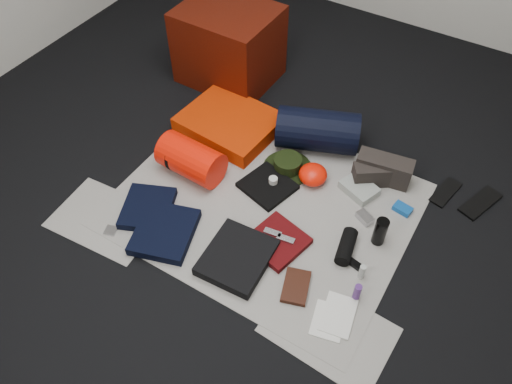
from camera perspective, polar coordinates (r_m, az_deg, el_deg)
The scene contains 37 objects.
floor at distance 2.86m, azimuth 0.96°, elevation -1.54°, with size 4.50×4.50×0.02m, color black.
newspaper_mat at distance 2.85m, azimuth 0.96°, elevation -1.37°, with size 1.60×1.30×0.01m, color #B9B5AB.
newspaper_sheet_front_left at distance 2.90m, azimuth -16.76°, elevation -2.98°, with size 0.58×0.40×0.00m, color #B9B5AB.
newspaper_sheet_front_right at distance 2.46m, azimuth 8.34°, elevation -15.32°, with size 0.58×0.40×0.00m, color #B9B5AB.
red_cabinet at distance 3.58m, azimuth -3.12°, elevation 16.42°, with size 0.63×0.52×0.52m, color #4D1005.
sleeping_pad at distance 3.24m, azimuth -3.03°, elevation 7.88°, with size 0.58×0.47×0.11m, color red.
stuff_sack at distance 2.95m, azimuth -7.42°, elevation 3.73°, with size 0.22×0.22×0.38m, color #FD1704.
sack_strap_left at distance 3.00m, azimuth -8.96°, elevation 4.39°, with size 0.22×0.22×0.03m, color black.
sack_strap_right at distance 2.90m, azimuth -5.82°, elevation 2.97°, with size 0.22×0.22×0.03m, color black.
navy_duffel at distance 3.10m, azimuth 7.05°, elevation 7.00°, with size 0.26×0.26×0.50m, color black.
boonie_brim at distance 3.03m, azimuth 3.61°, elevation 2.74°, with size 0.30×0.30×0.01m, color black.
boonie_crown at distance 3.00m, azimuth 3.65°, elevation 3.28°, with size 0.17×0.17×0.07m, color black.
hiking_boot_left at distance 2.98m, azimuth 13.58°, elevation 1.98°, with size 0.27×0.10×0.14m, color #2D2723.
hiking_boot_right at distance 3.01m, azimuth 14.40°, elevation 2.57°, with size 0.32×0.12×0.16m, color #2D2723.
flip_flop_left at distance 3.10m, azimuth 20.82°, elevation -0.03°, with size 0.09×0.24×0.01m, color black.
flip_flop_right at distance 3.12m, azimuth 24.26°, elevation -1.13°, with size 0.10×0.28×0.02m, color black.
trousers_navy_a at distance 2.86m, azimuth -12.27°, elevation -1.80°, with size 0.27×0.30×0.05m, color black.
trousers_navy_b at distance 2.73m, azimuth -10.39°, elevation -4.50°, with size 0.30×0.35×0.05m, color black.
trousers_charcoal at distance 2.60m, azimuth -2.17°, elevation -7.48°, with size 0.32×0.37×0.06m, color black.
black_tshirt at distance 2.91m, azimuth 1.32°, elevation 0.71°, with size 0.28×0.26×0.03m, color black.
red_shirt at distance 2.67m, azimuth 2.44°, elevation -5.64°, with size 0.27×0.27×0.04m, color #4D080A.
orange_stuff_sack at distance 2.94m, azimuth 6.53°, elevation 1.99°, with size 0.17×0.17×0.11m, color #FD1704.
first_aid_pouch at distance 2.95m, azimuth 11.71°, elevation 0.42°, with size 0.20×0.15×0.05m, color #939A92.
water_bottle at distance 2.70m, azimuth 14.01°, elevation -4.40°, with size 0.07×0.07×0.17m, color black.
speaker at distance 2.66m, azimuth 10.28°, elevation -6.15°, with size 0.08×0.08×0.21m, color black.
compact_camera at distance 2.82m, azimuth 12.32°, elevation -2.88°, with size 0.10×0.06×0.04m, color #B5B4B9.
cyan_case at distance 2.92m, azimuth 16.40°, elevation -1.85°, with size 0.10×0.06×0.03m, color #104F9F.
toiletry_purple at distance 2.51m, azimuth 11.48°, elevation -11.18°, with size 0.04×0.04×0.11m, color #48216B.
toiletry_clear at distance 2.58m, azimuth 12.01°, elevation -8.92°, with size 0.03×0.03×0.09m, color #B0B5B0.
paperback_book at distance 2.53m, azimuth 4.58°, elevation -10.72°, with size 0.13×0.19×0.03m, color black.
map_booklet at distance 2.49m, azimuth 9.37°, elevation -13.68°, with size 0.15×0.22×0.01m, color white.
map_printout at distance 2.48m, azimuth 8.26°, elevation -14.34°, with size 0.15×0.19×0.01m, color white.
sunglasses at distance 2.65m, azimuth 11.16°, elevation -8.04°, with size 0.09×0.04×0.02m, color black.
key_cluster at distance 2.83m, azimuth -16.26°, elevation -4.25°, with size 0.06×0.06×0.01m, color #B5B4B9.
tape_roll at distance 2.90m, azimuth 1.97°, elevation 1.34°, with size 0.05×0.05×0.04m, color silver.
energy_bar_a at distance 2.67m, azimuth 1.92°, elevation -4.66°, with size 0.10×0.04×0.01m, color #B5B4B9.
energy_bar_b at distance 2.65m, azimuth 3.42°, elevation -5.38°, with size 0.10×0.04×0.01m, color #B5B4B9.
Camera 1 is at (0.89, -1.56, 2.21)m, focal length 35.00 mm.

